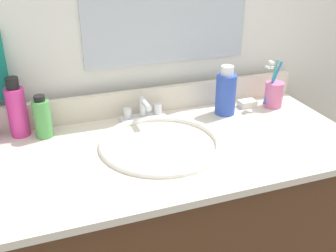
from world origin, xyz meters
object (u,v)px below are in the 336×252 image
Objects in this scene: cup_pink at (274,93)px; soap_bar at (247,103)px; bottle_shampoo_blue at (226,93)px; bottle_soap_pink at (17,110)px; faucet at (143,112)px; bottle_toner_green at (42,118)px.

soap_bar is (-0.09, 0.03, -0.04)m from cup_pink.
soap_bar is at bearing 14.36° from bottle_shampoo_blue.
bottle_shampoo_blue is (0.70, -0.07, -0.01)m from bottle_soap_pink.
cup_pink is 2.86× the size of soap_bar.
faucet is at bearing -3.15° from bottle_soap_pink.
bottle_toner_green is (-0.34, -0.01, 0.04)m from faucet.
bottle_shampoo_blue reaches higher than faucet.
bottle_shampoo_blue is (0.63, -0.03, 0.01)m from bottle_toner_green.
cup_pink is (0.83, -0.03, -0.01)m from bottle_toner_green.
soap_bar is (0.81, -0.04, -0.08)m from bottle_soap_pink.
bottle_toner_green is at bearing -26.89° from bottle_soap_pink.
bottle_shampoo_blue is at bearing -8.67° from faucet.
bottle_toner_green reaches higher than faucet.
cup_pink is (0.49, -0.05, 0.03)m from faucet.
bottle_shampoo_blue is at bearing -165.64° from soap_bar.
cup_pink is at bearing -0.79° from bottle_shampoo_blue.
bottle_soap_pink reaches higher than cup_pink.
faucet is at bearing 2.37° from bottle_toner_green.
bottle_toner_green is 0.63m from bottle_shampoo_blue.
bottle_soap_pink is 3.06× the size of soap_bar.
faucet is 0.89× the size of bottle_shampoo_blue.
soap_bar is (0.74, -0.00, -0.05)m from bottle_toner_green.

